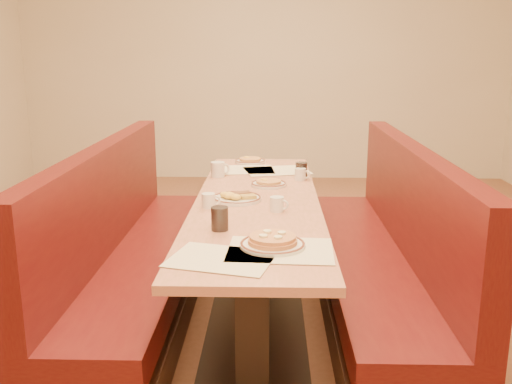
{
  "coord_description": "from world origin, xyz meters",
  "views": [
    {
      "loc": [
        0.08,
        -3.15,
        1.57
      ],
      "look_at": [
        0.0,
        -0.23,
        0.85
      ],
      "focal_mm": 40.0,
      "sensor_mm": 36.0,
      "label": 1
    }
  ],
  "objects_px": {
    "eggs_plate": "(236,198)",
    "coffee_mug_b": "(209,200)",
    "booth_right": "(382,264)",
    "coffee_mug_c": "(301,174)",
    "soda_tumbler_near": "(220,219)",
    "pancake_plate": "(273,243)",
    "booth_left": "(133,262)",
    "soda_tumbler_mid": "(301,170)",
    "coffee_mug_d": "(218,169)",
    "coffee_mug_a": "(277,204)",
    "diner_table": "(257,261)"
  },
  "relations": [
    {
      "from": "pancake_plate",
      "to": "eggs_plate",
      "type": "relative_size",
      "value": 1.01
    },
    {
      "from": "eggs_plate",
      "to": "coffee_mug_a",
      "type": "relative_size",
      "value": 2.79
    },
    {
      "from": "eggs_plate",
      "to": "soda_tumbler_mid",
      "type": "relative_size",
      "value": 2.63
    },
    {
      "from": "booth_right",
      "to": "soda_tumbler_near",
      "type": "height_order",
      "value": "booth_right"
    },
    {
      "from": "eggs_plate",
      "to": "coffee_mug_c",
      "type": "bearing_deg",
      "value": 54.05
    },
    {
      "from": "coffee_mug_b",
      "to": "coffee_mug_c",
      "type": "relative_size",
      "value": 0.99
    },
    {
      "from": "pancake_plate",
      "to": "coffee_mug_d",
      "type": "distance_m",
      "value": 1.47
    },
    {
      "from": "booth_right",
      "to": "diner_table",
      "type": "bearing_deg",
      "value": 180.0
    },
    {
      "from": "booth_left",
      "to": "pancake_plate",
      "type": "distance_m",
      "value": 1.23
    },
    {
      "from": "coffee_mug_b",
      "to": "soda_tumbler_near",
      "type": "bearing_deg",
      "value": -85.89
    },
    {
      "from": "coffee_mug_a",
      "to": "coffee_mug_c",
      "type": "height_order",
      "value": "same"
    },
    {
      "from": "booth_right",
      "to": "pancake_plate",
      "type": "height_order",
      "value": "booth_right"
    },
    {
      "from": "booth_right",
      "to": "coffee_mug_c",
      "type": "distance_m",
      "value": 0.81
    },
    {
      "from": "booth_right",
      "to": "coffee_mug_b",
      "type": "bearing_deg",
      "value": -169.57
    },
    {
      "from": "pancake_plate",
      "to": "soda_tumbler_near",
      "type": "bearing_deg",
      "value": 135.97
    },
    {
      "from": "booth_right",
      "to": "soda_tumbler_mid",
      "type": "relative_size",
      "value": 23.42
    },
    {
      "from": "booth_right",
      "to": "coffee_mug_c",
      "type": "xyz_separation_m",
      "value": [
        -0.46,
        0.51,
        0.43
      ]
    },
    {
      "from": "booth_right",
      "to": "coffee_mug_d",
      "type": "bearing_deg",
      "value": 149.23
    },
    {
      "from": "booth_right",
      "to": "coffee_mug_c",
      "type": "bearing_deg",
      "value": 132.19
    },
    {
      "from": "coffee_mug_a",
      "to": "coffee_mug_b",
      "type": "height_order",
      "value": "same"
    },
    {
      "from": "pancake_plate",
      "to": "coffee_mug_b",
      "type": "xyz_separation_m",
      "value": [
        -0.34,
        0.64,
        0.02
      ]
    },
    {
      "from": "coffee_mug_c",
      "to": "diner_table",
      "type": "bearing_deg",
      "value": -104.93
    },
    {
      "from": "booth_left",
      "to": "coffee_mug_c",
      "type": "distance_m",
      "value": 1.21
    },
    {
      "from": "soda_tumbler_near",
      "to": "soda_tumbler_mid",
      "type": "xyz_separation_m",
      "value": [
        0.44,
        1.15,
        -0.0
      ]
    },
    {
      "from": "eggs_plate",
      "to": "coffee_mug_b",
      "type": "xyz_separation_m",
      "value": [
        -0.14,
        -0.15,
        0.02
      ]
    },
    {
      "from": "soda_tumbler_near",
      "to": "booth_right",
      "type": "bearing_deg",
      "value": 33.04
    },
    {
      "from": "eggs_plate",
      "to": "coffee_mug_c",
      "type": "height_order",
      "value": "coffee_mug_c"
    },
    {
      "from": "soda_tumbler_near",
      "to": "pancake_plate",
      "type": "bearing_deg",
      "value": -44.03
    },
    {
      "from": "booth_left",
      "to": "soda_tumbler_near",
      "type": "distance_m",
      "value": 0.93
    },
    {
      "from": "pancake_plate",
      "to": "soda_tumbler_mid",
      "type": "bearing_deg",
      "value": 82.11
    },
    {
      "from": "booth_right",
      "to": "coffee_mug_b",
      "type": "height_order",
      "value": "booth_right"
    },
    {
      "from": "coffee_mug_d",
      "to": "soda_tumbler_near",
      "type": "relative_size",
      "value": 1.13
    },
    {
      "from": "coffee_mug_c",
      "to": "booth_left",
      "type": "bearing_deg",
      "value": -139.82
    },
    {
      "from": "eggs_plate",
      "to": "coffee_mug_a",
      "type": "height_order",
      "value": "coffee_mug_a"
    },
    {
      "from": "coffee_mug_b",
      "to": "coffee_mug_d",
      "type": "relative_size",
      "value": 0.8
    },
    {
      "from": "coffee_mug_d",
      "to": "soda_tumbler_mid",
      "type": "distance_m",
      "value": 0.56
    },
    {
      "from": "booth_right",
      "to": "coffee_mug_c",
      "type": "relative_size",
      "value": 24.2
    },
    {
      "from": "diner_table",
      "to": "soda_tumbler_mid",
      "type": "bearing_deg",
      "value": 63.82
    },
    {
      "from": "pancake_plate",
      "to": "coffee_mug_d",
      "type": "height_order",
      "value": "coffee_mug_d"
    },
    {
      "from": "diner_table",
      "to": "coffee_mug_d",
      "type": "relative_size",
      "value": 19.56
    },
    {
      "from": "eggs_plate",
      "to": "coffee_mug_b",
      "type": "bearing_deg",
      "value": -132.92
    },
    {
      "from": "coffee_mug_d",
      "to": "soda_tumbler_near",
      "type": "height_order",
      "value": "soda_tumbler_near"
    },
    {
      "from": "coffee_mug_b",
      "to": "coffee_mug_d",
      "type": "xyz_separation_m",
      "value": [
        -0.02,
        0.78,
        0.01
      ]
    },
    {
      "from": "soda_tumbler_mid",
      "to": "coffee_mug_d",
      "type": "bearing_deg",
      "value": 176.8
    },
    {
      "from": "eggs_plate",
      "to": "soda_tumbler_near",
      "type": "distance_m",
      "value": 0.55
    },
    {
      "from": "booth_right",
      "to": "coffee_mug_a",
      "type": "xyz_separation_m",
      "value": [
        -0.62,
        -0.25,
        0.43
      ]
    },
    {
      "from": "coffee_mug_b",
      "to": "eggs_plate",
      "type": "bearing_deg",
      "value": 37.98
    },
    {
      "from": "diner_table",
      "to": "eggs_plate",
      "type": "relative_size",
      "value": 8.9
    },
    {
      "from": "booth_left",
      "to": "coffee_mug_b",
      "type": "distance_m",
      "value": 0.67
    },
    {
      "from": "booth_left",
      "to": "coffee_mug_d",
      "type": "distance_m",
      "value": 0.87
    }
  ]
}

